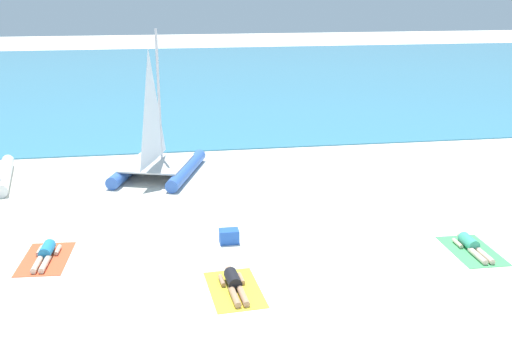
# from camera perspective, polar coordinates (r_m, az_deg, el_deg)

# --- Properties ---
(ground_plane) EXTENTS (120.00, 120.00, 0.00)m
(ground_plane) POSITION_cam_1_polar(r_m,az_deg,el_deg) (22.43, -1.88, 0.43)
(ground_plane) COLOR silver
(ocean_water) EXTENTS (120.00, 40.00, 0.05)m
(ocean_water) POSITION_cam_1_polar(r_m,az_deg,el_deg) (44.06, -5.73, 8.69)
(ocean_water) COLOR teal
(ocean_water) RESTS_ON ground
(sailboat_blue) EXTENTS (3.51, 4.39, 4.99)m
(sailboat_blue) POSITION_cam_1_polar(r_m,az_deg,el_deg) (21.39, -9.21, 1.45)
(sailboat_blue) COLOR blue
(sailboat_blue) RESTS_ON ground
(towel_left) EXTENTS (1.23, 1.97, 0.01)m
(towel_left) POSITION_cam_1_polar(r_m,az_deg,el_deg) (15.88, -19.06, -7.81)
(towel_left) COLOR #EA5933
(towel_left) RESTS_ON ground
(sunbather_left) EXTENTS (0.57, 1.57, 0.30)m
(sunbather_left) POSITION_cam_1_polar(r_m,az_deg,el_deg) (15.89, -19.05, -7.30)
(sunbather_left) COLOR #268CCC
(sunbather_left) RESTS_ON towel_left
(towel_middle) EXTENTS (1.23, 1.97, 0.01)m
(towel_middle) POSITION_cam_1_polar(r_m,az_deg,el_deg) (13.65, -2.01, -11.05)
(towel_middle) COLOR yellow
(towel_middle) RESTS_ON ground
(sunbather_middle) EXTENTS (0.57, 1.57, 0.30)m
(sunbather_middle) POSITION_cam_1_polar(r_m,az_deg,el_deg) (13.65, -2.07, -10.46)
(sunbather_middle) COLOR black
(sunbather_middle) RESTS_ON towel_middle
(towel_right) EXTENTS (1.13, 1.92, 0.01)m
(towel_right) POSITION_cam_1_polar(r_m,az_deg,el_deg) (16.38, 19.54, -7.08)
(towel_right) COLOR #4CB266
(towel_right) RESTS_ON ground
(sunbather_right) EXTENTS (0.55, 1.56, 0.30)m
(sunbather_right) POSITION_cam_1_polar(r_m,az_deg,el_deg) (16.38, 19.48, -6.59)
(sunbather_right) COLOR #3FB28C
(sunbather_right) RESTS_ON towel_right
(cooler_box) EXTENTS (0.50, 0.36, 0.36)m
(cooler_box) POSITION_cam_1_polar(r_m,az_deg,el_deg) (15.87, -2.54, -6.16)
(cooler_box) COLOR blue
(cooler_box) RESTS_ON ground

